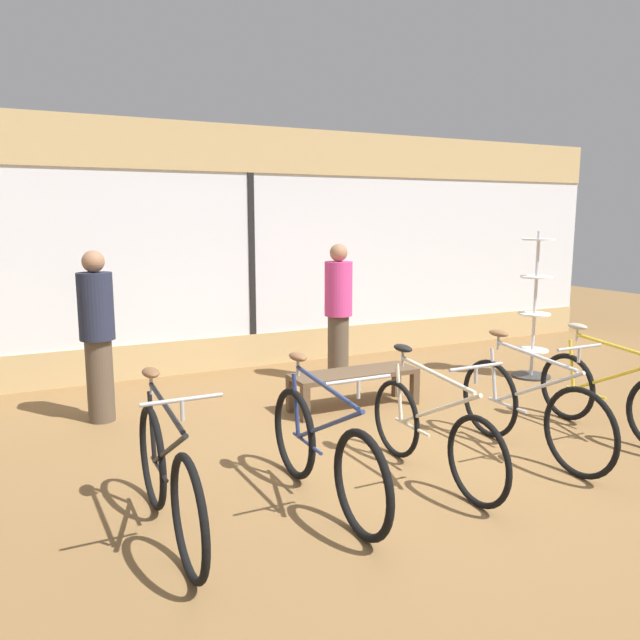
# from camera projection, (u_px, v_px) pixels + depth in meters

# --- Properties ---
(ground_plane) EXTENTS (24.00, 24.00, 0.00)m
(ground_plane) POSITION_uv_depth(u_px,v_px,m) (399.00, 454.00, 5.40)
(ground_plane) COLOR olive
(shop_back_wall) EXTENTS (12.00, 0.08, 3.20)m
(shop_back_wall) POSITION_uv_depth(u_px,v_px,m) (251.00, 246.00, 8.32)
(shop_back_wall) COLOR tan
(shop_back_wall) RESTS_ON ground_plane
(bicycle_far_left) EXTENTS (0.46, 1.73, 1.05)m
(bicycle_far_left) POSITION_uv_depth(u_px,v_px,m) (168.00, 478.00, 3.94)
(bicycle_far_left) COLOR black
(bicycle_far_left) RESTS_ON ground_plane
(bicycle_left) EXTENTS (0.46, 1.77, 1.04)m
(bicycle_left) POSITION_uv_depth(u_px,v_px,m) (324.00, 451.00, 4.42)
(bicycle_left) COLOR black
(bicycle_left) RESTS_ON ground_plane
(bicycle_center) EXTENTS (0.46, 1.71, 1.01)m
(bicycle_center) POSITION_uv_depth(u_px,v_px,m) (432.00, 432.00, 4.86)
(bicycle_center) COLOR black
(bicycle_center) RESTS_ON ground_plane
(bicycle_right) EXTENTS (0.46, 1.76, 1.05)m
(bicycle_right) POSITION_uv_depth(u_px,v_px,m) (530.00, 409.00, 5.34)
(bicycle_right) COLOR black
(bicycle_right) RESTS_ON ground_plane
(bicycle_far_right) EXTENTS (0.46, 1.70, 1.02)m
(bicycle_far_right) POSITION_uv_depth(u_px,v_px,m) (609.00, 396.00, 5.84)
(bicycle_far_right) COLOR black
(bicycle_far_right) RESTS_ON ground_plane
(accessory_rack) EXTENTS (0.48, 0.48, 1.85)m
(accessory_rack) POSITION_uv_depth(u_px,v_px,m) (534.00, 319.00, 7.88)
(accessory_rack) COLOR #333333
(accessory_rack) RESTS_ON ground_plane
(display_bench) EXTENTS (1.40, 0.44, 0.40)m
(display_bench) POSITION_uv_depth(u_px,v_px,m) (354.00, 378.00, 6.65)
(display_bench) COLOR brown
(display_bench) RESTS_ON ground_plane
(customer_near_rack) EXTENTS (0.40, 0.40, 1.71)m
(customer_near_rack) POSITION_uv_depth(u_px,v_px,m) (338.00, 310.00, 7.62)
(customer_near_rack) COLOR brown
(customer_near_rack) RESTS_ON ground_plane
(customer_by_window) EXTENTS (0.38, 0.38, 1.71)m
(customer_by_window) POSITION_uv_depth(u_px,v_px,m) (97.00, 333.00, 6.14)
(customer_by_window) COLOR brown
(customer_by_window) RESTS_ON ground_plane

